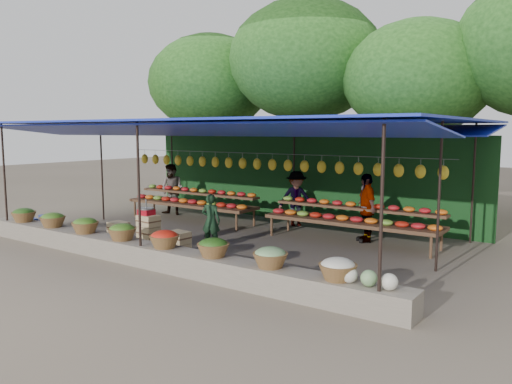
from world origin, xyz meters
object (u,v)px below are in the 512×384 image
Objects in this scene: blue_crate_front at (27,224)px; blue_crate_back at (49,221)px; crate_counter at (148,235)px; vendor_seated at (211,221)px; weighing_scale at (146,211)px.

blue_crate_back is at bearing 94.98° from blue_crate_front.
crate_counter is 1.97× the size of vendor_seated.
crate_counter is at bearing 19.45° from blue_crate_front.
crate_counter is at bearing 17.65° from blue_crate_back.
blue_crate_front is at bearing -1.82° from vendor_seated.
blue_crate_back is (0.09, 0.56, 0.00)m from blue_crate_front.
blue_crate_front is (-4.15, -0.37, -0.14)m from crate_counter.
blue_crate_back is at bearing 177.24° from crate_counter.
weighing_scale is 1.44m from vendor_seated.
blue_crate_front is 0.99× the size of blue_crate_back.
blue_crate_back is (-4.03, 0.20, -0.69)m from weighing_scale.
blue_crate_front is (-4.13, -0.37, -0.69)m from weighing_scale.
crate_counter is 4.07m from blue_crate_back.
blue_crate_front is 0.57m from blue_crate_back.
weighing_scale is 4.20m from blue_crate_front.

